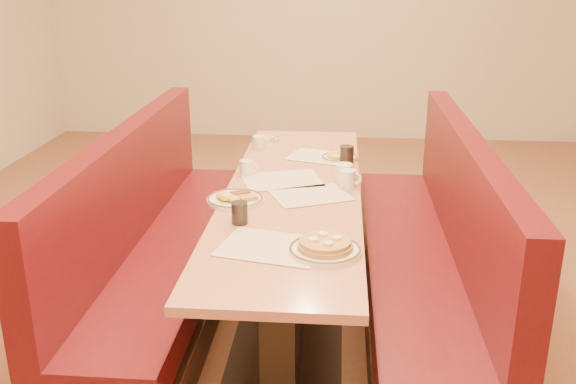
# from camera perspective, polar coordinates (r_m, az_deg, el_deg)

# --- Properties ---
(ground) EXTENTS (8.00, 8.00, 0.00)m
(ground) POSITION_cam_1_polar(r_m,az_deg,el_deg) (3.67, 0.41, -10.94)
(ground) COLOR #9E6647
(ground) RESTS_ON ground
(diner_table) EXTENTS (0.70, 2.50, 0.75)m
(diner_table) POSITION_cam_1_polar(r_m,az_deg,el_deg) (3.49, 0.43, -5.64)
(diner_table) COLOR black
(diner_table) RESTS_ON ground
(booth_left) EXTENTS (0.55, 2.50, 1.05)m
(booth_left) POSITION_cam_1_polar(r_m,az_deg,el_deg) (3.62, -11.26, -5.31)
(booth_left) COLOR #4C3326
(booth_left) RESTS_ON ground
(booth_right) EXTENTS (0.55, 2.50, 1.05)m
(booth_right) POSITION_cam_1_polar(r_m,az_deg,el_deg) (3.52, 12.46, -6.12)
(booth_right) COLOR #4C3326
(booth_right) RESTS_ON ground
(placemat_near_left) EXTENTS (0.47, 0.39, 0.00)m
(placemat_near_left) POSITION_cam_1_polar(r_m,az_deg,el_deg) (2.68, -1.49, -4.88)
(placemat_near_left) COLOR beige
(placemat_near_left) RESTS_ON diner_table
(placemat_near_right) EXTENTS (0.46, 0.41, 0.00)m
(placemat_near_right) POSITION_cam_1_polar(r_m,az_deg,el_deg) (3.26, 2.03, -0.28)
(placemat_near_right) COLOR beige
(placemat_near_right) RESTS_ON diner_table
(placemat_far_left) EXTENTS (0.49, 0.42, 0.00)m
(placemat_far_left) POSITION_cam_1_polar(r_m,az_deg,el_deg) (3.49, -0.54, 1.09)
(placemat_far_left) COLOR beige
(placemat_far_left) RESTS_ON diner_table
(placemat_far_right) EXTENTS (0.43, 0.38, 0.00)m
(placemat_far_right) POSITION_cam_1_polar(r_m,az_deg,el_deg) (3.93, 2.87, 3.16)
(placemat_far_right) COLOR beige
(placemat_far_right) RESTS_ON diner_table
(pancake_plate) EXTENTS (0.30, 0.30, 0.07)m
(pancake_plate) POSITION_cam_1_polar(r_m,az_deg,el_deg) (2.62, 3.32, -4.95)
(pancake_plate) COLOR white
(pancake_plate) RESTS_ON diner_table
(eggs_plate) EXTENTS (0.28, 0.28, 0.06)m
(eggs_plate) POSITION_cam_1_polar(r_m,az_deg,el_deg) (3.19, -4.76, -0.59)
(eggs_plate) COLOR white
(eggs_plate) RESTS_ON diner_table
(extra_plate_mid) EXTENTS (0.22, 0.22, 0.04)m
(extra_plate_mid) POSITION_cam_1_polar(r_m,az_deg,el_deg) (3.89, 4.60, 3.13)
(extra_plate_mid) COLOR white
(extra_plate_mid) RESTS_ON diner_table
(extra_plate_far) EXTENTS (0.19, 0.19, 0.04)m
(extra_plate_far) POSITION_cam_1_polar(r_m,az_deg,el_deg) (4.29, -2.00, 4.73)
(extra_plate_far) COLOR white
(extra_plate_far) RESTS_ON diner_table
(coffee_mug_a) EXTENTS (0.13, 0.10, 0.10)m
(coffee_mug_a) POSITION_cam_1_polar(r_m,az_deg,el_deg) (3.46, 5.04, 1.69)
(coffee_mug_a) COLOR white
(coffee_mug_a) RESTS_ON diner_table
(coffee_mug_b) EXTENTS (0.11, 0.08, 0.08)m
(coffee_mug_b) POSITION_cam_1_polar(r_m,az_deg,el_deg) (3.59, -3.67, 2.21)
(coffee_mug_b) COLOR white
(coffee_mug_b) RESTS_ON diner_table
(coffee_mug_c) EXTENTS (0.12, 0.09, 0.09)m
(coffee_mug_c) POSITION_cam_1_polar(r_m,az_deg,el_deg) (3.39, 5.32, 1.21)
(coffee_mug_c) COLOR white
(coffee_mug_c) RESTS_ON diner_table
(coffee_mug_d) EXTENTS (0.11, 0.08, 0.08)m
(coffee_mug_d) POSITION_cam_1_polar(r_m,az_deg,el_deg) (4.11, -2.59, 4.45)
(coffee_mug_d) COLOR white
(coffee_mug_d) RESTS_ON diner_table
(soda_tumbler_near) EXTENTS (0.07, 0.07, 0.10)m
(soda_tumbler_near) POSITION_cam_1_polar(r_m,az_deg,el_deg) (2.91, -4.32, -1.87)
(soda_tumbler_near) COLOR black
(soda_tumbler_near) RESTS_ON diner_table
(soda_tumbler_mid) EXTENTS (0.08, 0.08, 0.11)m
(soda_tumbler_mid) POSITION_cam_1_polar(r_m,az_deg,el_deg) (3.78, 5.24, 3.27)
(soda_tumbler_mid) COLOR black
(soda_tumbler_mid) RESTS_ON diner_table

